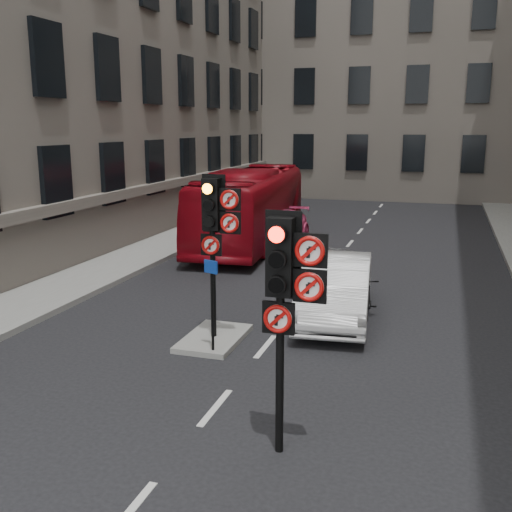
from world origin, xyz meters
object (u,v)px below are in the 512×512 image
Objects in this scene: car_pink at (277,229)px; info_sign at (212,293)px; signal_near at (286,283)px; car_white at (336,288)px; bus_red at (251,206)px; motorcyclist at (311,289)px; signal_far at (216,221)px; car_silver at (331,271)px; motorcycle at (368,295)px.

car_pink is 2.40× the size of info_sign.
signal_near is 0.76× the size of car_white.
bus_red is at bearing 114.23° from car_white.
signal_near is at bearing 106.90° from motorcyclist.
signal_near is 0.33× the size of bus_red.
signal_far is 11.06m from car_pink.
car_silver is at bearing 96.18° from signal_near.
car_silver is (1.65, 4.76, -2.09)m from signal_far.
motorcyclist is (-0.94, 6.04, -1.78)m from signal_near.
bus_red is at bearing 122.46° from car_silver.
signal_far is 1.85× the size of info_sign.
motorcycle is at bearing -136.62° from motorcyclist.
car_white reaches higher than car_pink.
car_silver is 2.41m from car_white.
car_white is at bearing 47.69° from signal_far.
car_silver is at bearing 70.87° from signal_far.
bus_red is 12.21m from info_sign.
car_silver is 7.72m from bus_red.
bus_red reaches higher than car_silver.
signal_near reaches higher than bus_red.
bus_red is 9.94m from motorcycle.
motorcyclist is at bearing -92.48° from car_silver.
motorcyclist is at bearing -150.88° from car_white.
car_white reaches higher than motorcycle.
motorcyclist is at bearing -68.56° from bus_red.
car_silver is 2.72m from motorcyclist.
info_sign is (-1.45, -2.85, 0.57)m from motorcyclist.
car_white is 2.42× the size of info_sign.
car_silver is 0.78× the size of car_white.
signal_near is 6.69m from car_white.
car_pink is at bearing 105.90° from signal_near.
car_pink is at bearing -18.02° from bus_red.
info_sign is (0.21, -0.81, -1.34)m from signal_far.
car_white is at bearing 93.49° from signal_near.
car_silver is at bearing 97.59° from car_white.
motorcycle is 4.71m from info_sign.
bus_red is 6.13× the size of motorcycle.
bus_red is (-4.98, 8.60, 0.72)m from car_white.
info_sign is (-2.39, 3.19, -1.22)m from signal_near.
bus_red is (-4.42, 6.27, 0.87)m from car_silver.
car_pink is 2.89× the size of motorcyclist.
bus_red is 10.04m from motorcyclist.
signal_near is 1.00× the size of signal_far.
bus_red reaches higher than car_white.
signal_near is 2.24× the size of motorcyclist.
motorcyclist is (-0.54, -0.38, 0.03)m from car_white.
signal_far is 11.43m from bus_red.
motorcyclist is (4.43, -8.98, -0.69)m from bus_red.
car_pink reaches higher than car_silver.
car_pink is at bearing 112.38° from motorcycle.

